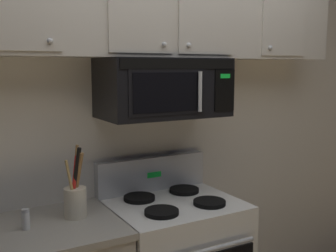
# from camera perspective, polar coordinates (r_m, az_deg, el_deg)

# --- Properties ---
(back_wall) EXTENTS (5.20, 0.10, 2.70)m
(back_wall) POSITION_cam_1_polar(r_m,az_deg,el_deg) (2.69, -3.16, 0.79)
(back_wall) COLOR silver
(back_wall) RESTS_ON ground_plane
(over_range_microwave) EXTENTS (0.76, 0.43, 0.35)m
(over_range_microwave) POSITION_cam_1_polar(r_m,az_deg,el_deg) (2.45, -0.59, 5.36)
(over_range_microwave) COLOR black
(upper_cabinets) EXTENTS (2.50, 0.36, 0.55)m
(upper_cabinets) POSITION_cam_1_polar(r_m,az_deg,el_deg) (2.50, -0.96, 15.75)
(upper_cabinets) COLOR #BCB7AD
(utensil_crock_cream) EXTENTS (0.12, 0.12, 0.39)m
(utensil_crock_cream) POSITION_cam_1_polar(r_m,az_deg,el_deg) (2.27, -12.79, -9.75)
(utensil_crock_cream) COLOR beige
(utensil_crock_cream) RESTS_ON counter_segment
(salt_shaker) EXTENTS (0.04, 0.04, 0.10)m
(salt_shaker) POSITION_cam_1_polar(r_m,az_deg,el_deg) (2.19, -19.22, -12.18)
(salt_shaker) COLOR white
(salt_shaker) RESTS_ON counter_segment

